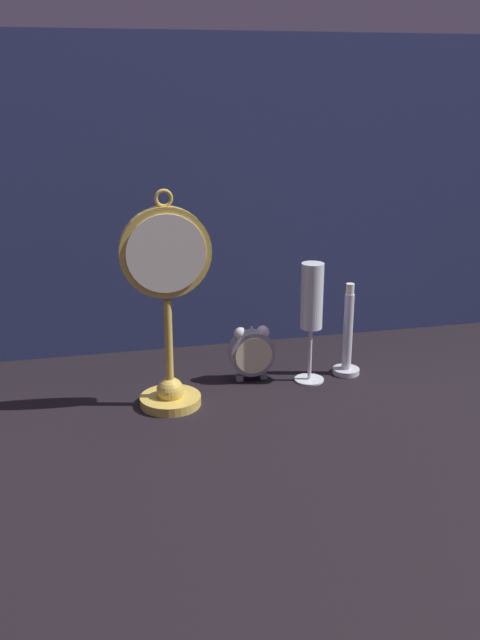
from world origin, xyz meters
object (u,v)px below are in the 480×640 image
pocket_watch_on_stand (167,310)px  alarm_clock_twin_bell (252,351)px  brass_candlestick (347,343)px  champagne_flute (312,305)px

pocket_watch_on_stand → alarm_clock_twin_bell: 0.21m
alarm_clock_twin_bell → brass_candlestick: (0.18, -0.01, 0.00)m
brass_candlestick → alarm_clock_twin_bell: bearing=176.5°
pocket_watch_on_stand → brass_candlestick: size_ratio=2.08×
pocket_watch_on_stand → alarm_clock_twin_bell: bearing=24.1°
champagne_flute → brass_candlestick: champagne_flute is taller
pocket_watch_on_stand → champagne_flute: size_ratio=1.65×
pocket_watch_on_stand → champagne_flute: pocket_watch_on_stand is taller
alarm_clock_twin_bell → brass_candlestick: size_ratio=0.59×
brass_candlestick → champagne_flute: bearing=-168.7°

